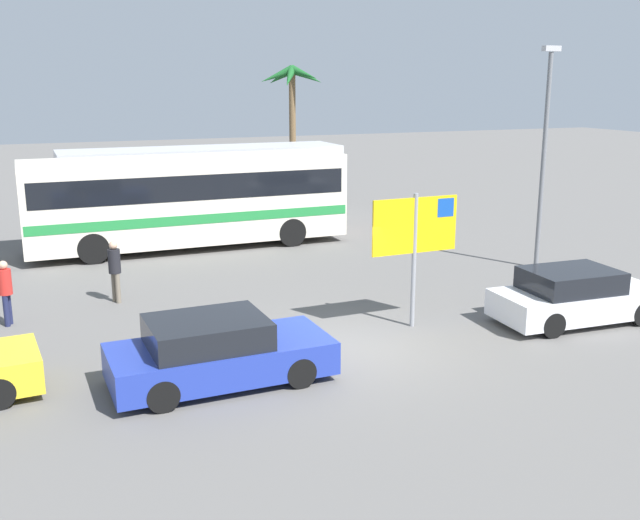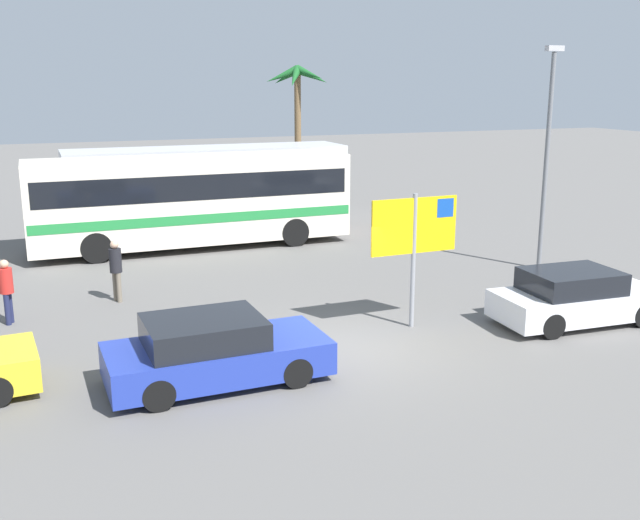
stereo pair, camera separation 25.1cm
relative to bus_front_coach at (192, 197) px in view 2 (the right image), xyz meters
name	(u,v)px [view 2 (the right image)]	position (x,y,z in m)	size (l,w,h in m)	color
ground	(340,349)	(0.85, -11.20, -1.78)	(120.00, 120.00, 0.00)	#605E5B
bus_front_coach	(192,197)	(0.00, 0.00, 0.00)	(10.90, 2.59, 3.17)	silver
bus_rear_coach	(208,183)	(1.36, 3.32, 0.00)	(10.90, 2.59, 3.17)	silver
ferry_sign	(416,231)	(3.09, -10.42, 0.54)	(2.20, 0.11, 3.20)	gray
car_white	(576,298)	(6.84, -11.63, -1.15)	(4.18, 1.91, 1.32)	silver
car_blue	(214,351)	(-2.11, -11.96, -1.15)	(4.28, 1.97, 1.32)	#23389E
pedestrian_near_sign	(116,266)	(-3.24, -5.76, -0.81)	(0.32, 0.32, 1.66)	#706656
pedestrian_crossing_lot	(6,287)	(-5.88, -6.69, -0.85)	(0.32, 0.32, 1.59)	#1E2347
lamp_post_left_side	(547,150)	(9.42, -6.95, 1.89)	(0.56, 0.20, 6.70)	slate
palm_tree_seaside	(297,91)	(7.21, 9.13, 3.42)	(3.20, 3.08, 6.44)	brown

